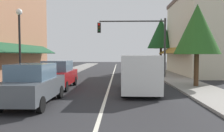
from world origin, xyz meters
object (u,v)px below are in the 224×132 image
parked_car_second_left (58,75)px  street_lamp_left_near (20,36)px  tree_right_far (161,33)px  parked_car_nearest_left (33,84)px  traffic_signal_mast_arm (140,36)px  van_in_lane (139,72)px  tree_right_near (197,29)px

parked_car_second_left → street_lamp_left_near: bearing=-142.7°
parked_car_second_left → tree_right_far: 17.82m
parked_car_nearest_left → street_lamp_left_near: street_lamp_left_near is taller
parked_car_second_left → traffic_signal_mast_arm: bearing=46.4°
traffic_signal_mast_arm → tree_right_far: (3.48, 8.48, 1.07)m
parked_car_second_left → parked_car_nearest_left: bearing=-88.3°
van_in_lane → traffic_signal_mast_arm: 7.90m
parked_car_second_left → tree_right_far: (9.27, 14.69, 3.97)m
van_in_lane → tree_right_near: 4.95m
traffic_signal_mast_arm → parked_car_nearest_left: bearing=-117.6°
traffic_signal_mast_arm → street_lamp_left_near: bearing=-134.9°
tree_right_far → street_lamp_left_near: bearing=-124.5°
street_lamp_left_near → tree_right_near: (10.66, 1.87, 0.55)m
parked_car_nearest_left → tree_right_far: tree_right_far is taller
tree_right_near → van_in_lane: bearing=-156.6°
tree_right_near → tree_right_far: size_ratio=0.79×
tree_right_far → traffic_signal_mast_arm: bearing=-112.3°
parked_car_second_left → tree_right_far: size_ratio=0.61×
parked_car_second_left → van_in_lane: van_in_lane is taller
street_lamp_left_near → tree_right_far: 19.60m
van_in_lane → traffic_signal_mast_arm: bearing=85.0°
traffic_signal_mast_arm → tree_right_near: bearing=-61.8°
traffic_signal_mast_arm → tree_right_far: tree_right_far is taller
parked_car_second_left → traffic_signal_mast_arm: traffic_signal_mast_arm is taller
parked_car_nearest_left → tree_right_near: 10.41m
traffic_signal_mast_arm → tree_right_far: 9.23m
traffic_signal_mast_arm → street_lamp_left_near: 10.76m
tree_right_near → parked_car_second_left: bearing=-177.0°
parked_car_second_left → traffic_signal_mast_arm: size_ratio=0.66×
street_lamp_left_near → tree_right_far: bearing=55.5°
tree_right_near → tree_right_far: bearing=88.4°
parked_car_second_left → tree_right_far: bearing=57.1°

